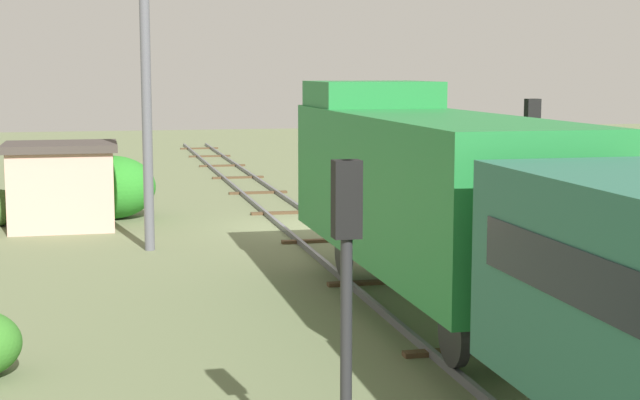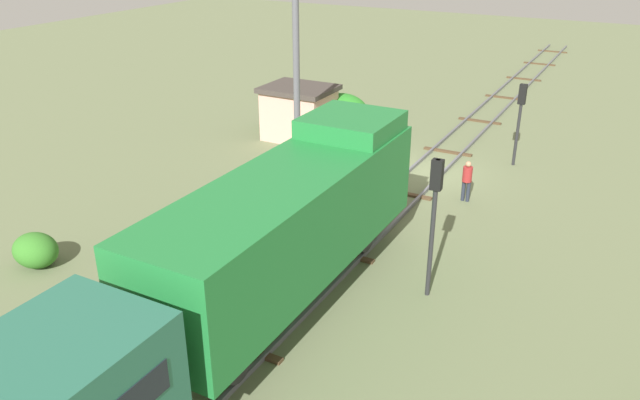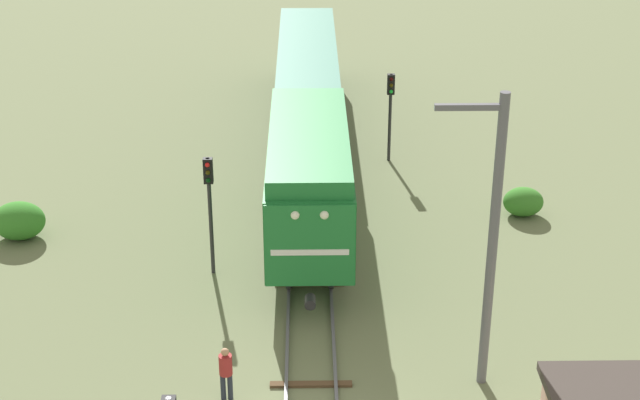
{
  "view_description": "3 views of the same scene",
  "coord_description": "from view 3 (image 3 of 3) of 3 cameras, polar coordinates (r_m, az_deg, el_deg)",
  "views": [
    {
      "loc": [
        6.37,
        30.53,
        5.03
      ],
      "look_at": [
        1.42,
        8.89,
        2.07
      ],
      "focal_mm": 55.0,
      "sensor_mm": 36.0,
      "label": 1
    },
    {
      "loc": [
        -8.2,
        25.39,
        10.39
      ],
      "look_at": [
        0.82,
        8.73,
        1.87
      ],
      "focal_mm": 35.0,
      "sensor_mm": 36.0,
      "label": 2
    },
    {
      "loc": [
        -0.1,
        -20.61,
        17.03
      ],
      "look_at": [
        0.39,
        10.8,
        2.27
      ],
      "focal_mm": 55.0,
      "sensor_mm": 36.0,
      "label": 3
    }
  ],
  "objects": [
    {
      "name": "bush_near",
      "position": [
        38.41,
        -17.12,
        -1.16
      ],
      "size": [
        1.98,
        1.62,
        1.44
      ],
      "primitive_type": "ellipsoid",
      "color": "#327A26",
      "rests_on": "ground"
    },
    {
      "name": "worker_near_track",
      "position": [
        28.07,
        -5.5,
        -9.8
      ],
      "size": [
        0.38,
        0.38,
        1.7
      ],
      "rotation": [
        0.0,
        0.0,
        1.81
      ],
      "color": "#262B38",
      "rests_on": "ground"
    },
    {
      "name": "bush_back",
      "position": [
        39.37,
        11.74,
        -0.1
      ],
      "size": [
        1.58,
        1.29,
        1.15
      ],
      "primitive_type": "ellipsoid",
      "color": "#347726",
      "rests_on": "ground"
    },
    {
      "name": "locomotive",
      "position": [
        35.41,
        -0.65,
        1.42
      ],
      "size": [
        2.9,
        11.6,
        4.6
      ],
      "color": "#1E7233",
      "rests_on": "railway_track"
    },
    {
      "name": "passenger_car_leading",
      "position": [
        47.99,
        -0.73,
        7.57
      ],
      "size": [
        2.84,
        14.0,
        3.66
      ],
      "color": "#26604C",
      "rests_on": "railway_track"
    },
    {
      "name": "traffic_signal_far",
      "position": [
        42.98,
        4.12,
        5.76
      ],
      "size": [
        0.32,
        0.34,
        4.01
      ],
      "color": "#262628",
      "rests_on": "ground"
    },
    {
      "name": "traffic_signal_mid",
      "position": [
        33.51,
        -6.45,
        0.3
      ],
      "size": [
        0.32,
        0.34,
        4.37
      ],
      "color": "#262628",
      "rests_on": "ground"
    },
    {
      "name": "catenary_mast",
      "position": [
        27.16,
        9.93,
        -2.22
      ],
      "size": [
        1.94,
        0.28,
        8.91
      ],
      "color": "#595960",
      "rests_on": "ground"
    }
  ]
}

